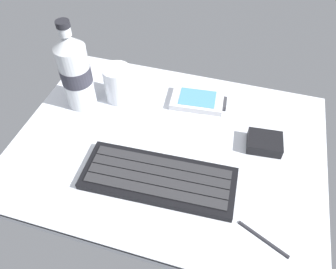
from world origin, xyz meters
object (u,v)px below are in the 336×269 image
keyboard (159,178)px  juice_cup (118,85)px  water_bottle (75,71)px  charger_block (265,143)px  handheld_device (198,100)px  stylus_pen (264,239)px

keyboard → juice_cup: (-15.93, 19.96, 3.10)cm
water_bottle → keyboard: bearing=-34.0°
water_bottle → charger_block: water_bottle is taller
keyboard → water_bottle: (-23.67, 15.97, 8.20)cm
charger_block → handheld_device: bearing=150.0°
keyboard → charger_block: charger_block is taller
handheld_device → juice_cup: juice_cup is taller
water_bottle → stylus_pen: size_ratio=2.19×
juice_cup → keyboard: bearing=-51.4°
keyboard → stylus_pen: (20.28, -6.26, -0.46)cm
stylus_pen → handheld_device: bearing=145.6°
keyboard → charger_block: 23.26cm
keyboard → handheld_device: (2.29, 23.52, -0.08)cm
keyboard → water_bottle: bearing=146.0°
charger_block → stylus_pen: size_ratio=0.74×
water_bottle → charger_block: bearing=-2.4°
keyboard → handheld_device: keyboard is taller
keyboard → stylus_pen: size_ratio=3.10×
stylus_pen → charger_block: bearing=119.7°
handheld_device → water_bottle: size_ratio=0.64×
handheld_device → water_bottle: water_bottle is taller
handheld_device → stylus_pen: handheld_device is taller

